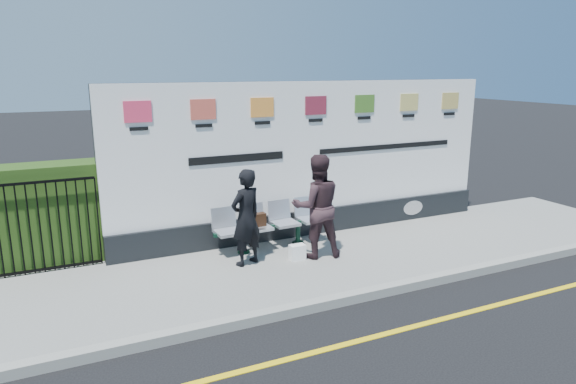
{
  "coord_description": "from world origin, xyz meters",
  "views": [
    {
      "loc": [
        -4.16,
        -4.93,
        3.37
      ],
      "look_at": [
        -0.46,
        2.97,
        1.25
      ],
      "focal_mm": 32.0,
      "sensor_mm": 36.0,
      "label": 1
    }
  ],
  "objects_px": {
    "bench": "(271,236)",
    "woman_left": "(246,217)",
    "woman_right": "(317,206)",
    "billboard": "(313,169)"
  },
  "relations": [
    {
      "from": "woman_left",
      "to": "bench",
      "type": "bearing_deg",
      "value": -162.33
    },
    {
      "from": "bench",
      "to": "woman_right",
      "type": "distance_m",
      "value": 1.14
    },
    {
      "from": "billboard",
      "to": "woman_left",
      "type": "relative_size",
      "value": 4.86
    },
    {
      "from": "bench",
      "to": "woman_left",
      "type": "relative_size",
      "value": 1.3
    },
    {
      "from": "bench",
      "to": "woman_left",
      "type": "height_order",
      "value": "woman_left"
    },
    {
      "from": "woman_left",
      "to": "woman_right",
      "type": "bearing_deg",
      "value": 151.62
    },
    {
      "from": "billboard",
      "to": "woman_right",
      "type": "relative_size",
      "value": 4.39
    },
    {
      "from": "billboard",
      "to": "woman_right",
      "type": "height_order",
      "value": "billboard"
    },
    {
      "from": "woman_left",
      "to": "woman_right",
      "type": "xyz_separation_m",
      "value": [
        1.25,
        -0.16,
        0.09
      ]
    },
    {
      "from": "woman_left",
      "to": "woman_right",
      "type": "height_order",
      "value": "woman_right"
    }
  ]
}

